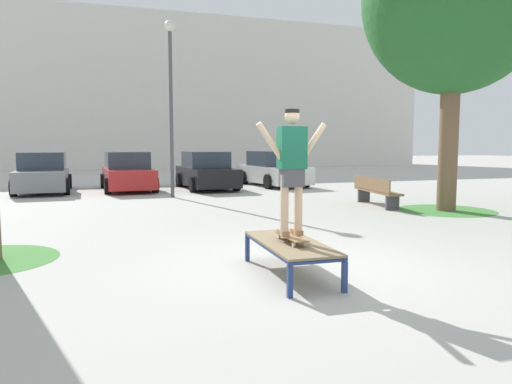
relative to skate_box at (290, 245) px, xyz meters
name	(u,v)px	position (x,y,z in m)	size (l,w,h in m)	color
ground_plane	(305,267)	(0.35, 0.31, -0.41)	(120.00, 120.00, 0.00)	#B7B5AD
building_facade	(168,93)	(2.79, 32.39, 5.40)	(42.86, 4.00, 11.64)	silver
skate_box	(290,245)	(0.00, 0.00, 0.00)	(0.81, 1.92, 0.46)	navy
skateboard	(291,237)	(0.00, -0.04, 0.12)	(0.21, 0.80, 0.09)	#9E754C
skater	(292,163)	(0.00, -0.04, 1.12)	(1.00, 0.29, 1.69)	beige
grass_patch_near_right	(446,210)	(6.45, 4.65, -0.41)	(2.58, 2.58, 0.01)	#47893D
car_grey	(43,174)	(-4.49, 13.52, 0.28)	(2.01, 4.25, 1.50)	slate
car_red	(128,173)	(-1.43, 13.37, 0.28)	(2.07, 4.27, 1.50)	red
car_black	(206,172)	(1.64, 13.05, 0.28)	(2.04, 4.26, 1.50)	black
car_white	(273,170)	(4.70, 13.51, 0.28)	(2.23, 4.35, 1.50)	silver
park_bench	(375,191)	(5.17, 6.12, 0.03)	(0.75, 2.44, 0.83)	brown
light_post	(171,83)	(-0.13, 10.23, 3.41)	(0.36, 0.36, 5.83)	#4C4C51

